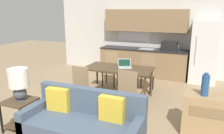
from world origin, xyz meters
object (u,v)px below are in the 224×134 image
(dining_table, at_px, (119,70))
(dining_chair_far_right, at_px, (147,71))
(side_table, at_px, (20,110))
(table_lamp, at_px, (19,82))
(dining_chair_near_right, at_px, (129,90))
(vase, at_px, (205,85))
(dining_chair_near_left, at_px, (84,84))
(credenza, at_px, (217,117))
(refrigerator, at_px, (204,52))
(dining_chair_far_left, at_px, (111,68))
(laptop, at_px, (125,65))
(couch, at_px, (84,124))

(dining_table, bearing_deg, dining_chair_far_right, 55.91)
(side_table, bearing_deg, table_lamp, 16.64)
(dining_table, distance_m, side_table, 2.40)
(dining_table, xyz_separation_m, dining_chair_near_right, (0.52, -0.75, -0.17))
(vase, height_order, dining_chair_near_left, vase)
(vase, xyz_separation_m, dining_chair_near_left, (-2.46, 0.27, -0.39))
(vase, bearing_deg, table_lamp, -160.50)
(table_lamp, bearing_deg, credenza, 18.68)
(dining_chair_near_right, distance_m, dining_chair_far_right, 1.52)
(refrigerator, distance_m, dining_chair_near_right, 3.15)
(dining_table, height_order, table_lamp, table_lamp)
(dining_chair_near_right, xyz_separation_m, dining_chair_far_left, (-1.05, 1.53, 0.00))
(side_table, height_order, credenza, credenza)
(refrigerator, relative_size, dining_chair_far_right, 1.93)
(dining_table, bearing_deg, vase, -28.82)
(dining_chair_far_left, xyz_separation_m, dining_chair_near_left, (0.00, -1.58, 0.00))
(dining_chair_near_left, bearing_deg, dining_chair_far_left, -84.55)
(table_lamp, bearing_deg, dining_chair_far_left, 79.83)
(vase, distance_m, dining_chair_near_right, 1.50)
(side_table, height_order, dining_chair_near_left, dining_chair_near_left)
(dining_chair_far_right, distance_m, dining_chair_far_left, 1.05)
(dining_chair_far_right, bearing_deg, dining_table, -122.84)
(dining_chair_near_right, distance_m, dining_chair_near_left, 1.05)
(dining_chair_far_left, bearing_deg, laptop, -51.80)
(credenza, height_order, laptop, laptop)
(side_table, bearing_deg, dining_chair_far_left, 79.33)
(side_table, relative_size, vase, 1.46)
(side_table, bearing_deg, dining_chair_far_right, 61.13)
(dining_chair_near_right, relative_size, dining_chair_far_left, 1.00)
(table_lamp, distance_m, credenza, 3.45)
(side_table, distance_m, vase, 3.23)
(credenza, relative_size, dining_chair_far_left, 1.18)
(dining_chair_far_right, height_order, laptop, laptop)
(credenza, bearing_deg, table_lamp, -161.32)
(side_table, distance_m, dining_chair_far_left, 2.96)
(dining_table, height_order, dining_chair_near_right, dining_chair_near_right)
(table_lamp, distance_m, dining_chair_near_right, 2.12)
(couch, relative_size, dining_chair_far_left, 2.01)
(dining_chair_near_left, bearing_deg, side_table, 73.06)
(refrigerator, height_order, vase, refrigerator)
(vase, bearing_deg, credenza, 8.20)
(vase, height_order, dining_chair_far_left, vase)
(laptop, bearing_deg, table_lamp, -143.89)
(table_lamp, relative_size, dining_chair_far_left, 0.61)
(couch, relative_size, laptop, 4.79)
(refrigerator, relative_size, dining_chair_far_left, 1.93)
(credenza, height_order, dining_chair_near_right, dining_chair_near_right)
(refrigerator, height_order, dining_chair_near_right, refrigerator)
(table_lamp, height_order, dining_chair_far_right, table_lamp)
(dining_table, xyz_separation_m, laptop, (0.12, 0.10, 0.11))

